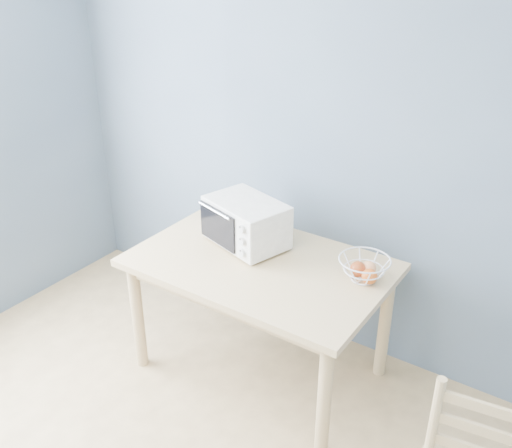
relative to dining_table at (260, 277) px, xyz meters
The scene contains 3 objects.
dining_table is the anchor object (origin of this frame).
toaster_oven 0.34m from the dining_table, 147.08° to the left, with size 0.53×0.43×0.27m.
fruit_basket 0.60m from the dining_table, 15.50° to the left, with size 0.31×0.31×0.12m.
Camera 1 is at (1.32, -0.56, 2.35)m, focal length 40.00 mm.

